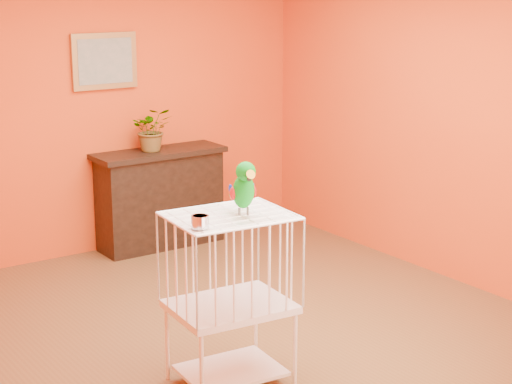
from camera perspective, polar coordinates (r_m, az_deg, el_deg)
ground at (r=6.35m, az=-0.77°, el=-8.84°), size 4.50×4.50×0.00m
room_shell at (r=5.91m, az=-0.83°, el=5.42°), size 4.50×4.50×4.50m
console_cabinet at (r=8.06m, az=-6.41°, el=-0.42°), size 1.24×0.45×0.92m
potted_plant at (r=7.93m, az=-7.05°, el=3.88°), size 0.48×0.51×0.32m
framed_picture at (r=7.82m, az=-10.05°, el=8.59°), size 0.62×0.04×0.50m
birdcage at (r=5.28m, az=-1.73°, el=-7.07°), size 0.76×0.61×1.10m
feed_cup at (r=4.84m, az=-3.75°, el=-1.98°), size 0.10×0.10×0.07m
parrot at (r=5.07m, az=-0.83°, el=0.31°), size 0.17×0.30×0.34m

